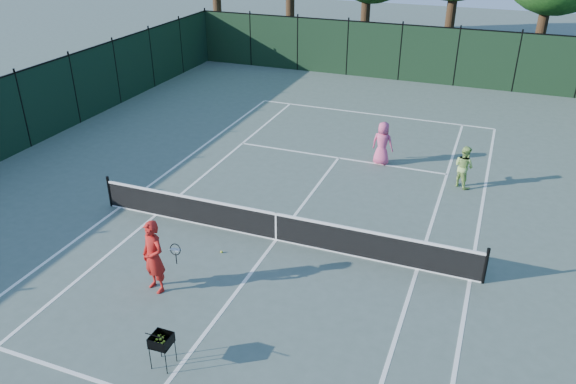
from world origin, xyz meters
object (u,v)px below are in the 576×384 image
(coach, at_px, (154,257))
(ball_hopper, at_px, (161,341))
(player_green, at_px, (464,167))
(player_pink, at_px, (383,143))
(loose_ball_midcourt, at_px, (222,252))

(coach, relative_size, ball_hopper, 2.43)
(coach, distance_m, player_green, 11.08)
(player_pink, distance_m, ball_hopper, 12.15)
(coach, height_order, ball_hopper, coach)
(coach, height_order, player_green, coach)
(player_green, bearing_deg, player_pink, 21.38)
(ball_hopper, xyz_separation_m, loose_ball_midcourt, (-0.85, 4.31, -0.64))
(coach, bearing_deg, loose_ball_midcourt, 89.81)
(player_green, bearing_deg, ball_hopper, 103.17)
(loose_ball_midcourt, bearing_deg, coach, -110.05)
(coach, distance_m, player_pink, 10.39)
(player_green, relative_size, ball_hopper, 1.85)
(player_green, relative_size, loose_ball_midcourt, 21.93)
(player_pink, relative_size, loose_ball_midcourt, 24.25)
(player_green, height_order, loose_ball_midcourt, player_green)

